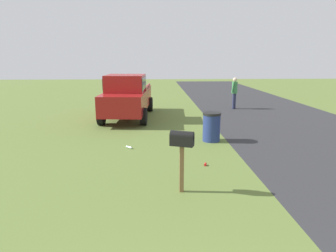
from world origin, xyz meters
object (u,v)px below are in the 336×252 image
object	(u,v)px
pickup_truck	(127,95)
trash_bin	(211,127)
mailbox	(182,144)
pedestrian	(234,91)

from	to	relation	value
pickup_truck	trash_bin	xyz separation A→B (m)	(-4.26, -3.27, -0.59)
mailbox	pickup_truck	world-z (taller)	pickup_truck
mailbox	pedestrian	size ratio (longest dim) A/B	0.77
trash_bin	pedestrian	size ratio (longest dim) A/B	0.57
pickup_truck	mailbox	bearing A→B (deg)	16.30
pickup_truck	trash_bin	bearing A→B (deg)	41.09
pickup_truck	trash_bin	size ratio (longest dim) A/B	5.31
pickup_truck	pedestrian	bearing A→B (deg)	116.52
pickup_truck	pedestrian	size ratio (longest dim) A/B	3.05
mailbox	trash_bin	size ratio (longest dim) A/B	1.35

